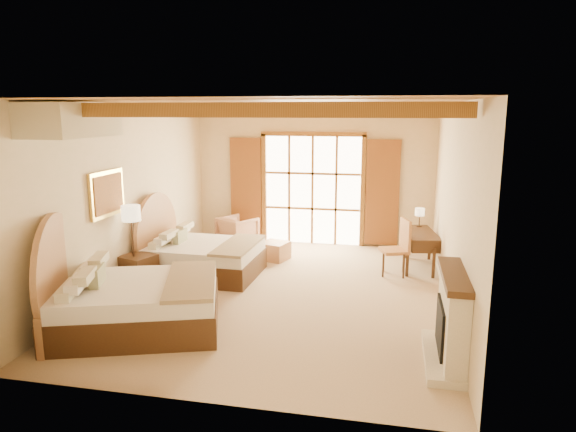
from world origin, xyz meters
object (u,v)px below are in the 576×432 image
(desk, at_px, (419,249))
(nightstand, at_px, (139,272))
(bed_far, at_px, (196,254))
(armchair, at_px, (238,231))
(bed_near, at_px, (126,298))

(desk, bearing_deg, nightstand, -164.17)
(bed_far, relative_size, nightstand, 3.41)
(nightstand, relative_size, armchair, 0.81)
(nightstand, bearing_deg, desk, 44.73)
(bed_far, xyz_separation_m, desk, (4.17, 1.32, -0.02))
(desk, bearing_deg, armchair, 158.37)
(nightstand, bearing_deg, bed_far, 74.69)
(bed_far, bearing_deg, desk, 19.07)
(nightstand, distance_m, armchair, 3.27)
(bed_near, xyz_separation_m, armchair, (0.20, 4.70, -0.11))
(bed_far, height_order, armchair, bed_far)
(bed_near, relative_size, desk, 1.96)
(bed_far, distance_m, armchair, 2.19)
(bed_near, height_order, bed_far, bed_near)
(nightstand, relative_size, desk, 0.43)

